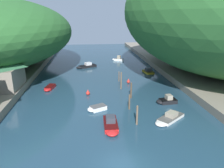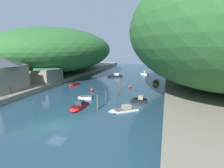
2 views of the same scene
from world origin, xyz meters
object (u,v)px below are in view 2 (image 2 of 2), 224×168
(boat_far_upstream, at_px, (74,85))
(channel_buoy_far, at_px, (130,87))
(boat_open_rowboat, at_px, (84,98))
(boat_cabin_cruiser, at_px, (79,106))
(channel_buoy_near, at_px, (92,90))
(boat_white_cruiser, at_px, (139,100))
(boat_small_dinghy, at_px, (123,109))
(boat_moored_right, at_px, (115,76))
(boat_yellow_tender, at_px, (156,82))
(boathouse_shed, at_px, (45,72))
(boat_red_skiff, at_px, (144,74))
(person_by_boathouse, at_px, (10,89))
(waterfront_building, at_px, (4,74))

(boat_far_upstream, xyz_separation_m, channel_buoy_far, (16.79, 2.33, 0.11))
(boat_open_rowboat, relative_size, boat_cabin_cruiser, 0.65)
(channel_buoy_near, bearing_deg, boat_cabin_cruiser, -77.22)
(boat_white_cruiser, height_order, boat_small_dinghy, boat_white_cruiser)
(boat_white_cruiser, height_order, boat_cabin_cruiser, boat_white_cruiser)
(boat_moored_right, bearing_deg, boat_yellow_tender, -143.32)
(boat_open_rowboat, distance_m, boat_yellow_tender, 26.70)
(boat_cabin_cruiser, bearing_deg, boat_open_rowboat, -72.53)
(boathouse_shed, bearing_deg, channel_buoy_far, 9.29)
(boat_cabin_cruiser, relative_size, boat_red_skiff, 1.36)
(boat_white_cruiser, relative_size, boat_far_upstream, 0.88)
(boat_small_dinghy, height_order, person_by_boathouse, person_by_boathouse)
(boat_red_skiff, xyz_separation_m, channel_buoy_near, (-9.99, -31.31, -0.11))
(boat_white_cruiser, relative_size, boat_small_dinghy, 0.65)
(waterfront_building, relative_size, boathouse_shed, 1.12)
(boat_open_rowboat, relative_size, person_by_boathouse, 2.02)
(boat_white_cruiser, xyz_separation_m, channel_buoy_far, (-4.38, 11.99, -0.04))
(channel_buoy_near, bearing_deg, boat_yellow_tender, 44.12)
(boat_open_rowboat, bearing_deg, boat_yellow_tender, -59.17)
(boat_red_skiff, bearing_deg, channel_buoy_far, -157.60)
(boat_moored_right, distance_m, boat_cabin_cruiser, 36.06)
(boat_white_cruiser, bearing_deg, channel_buoy_near, 62.49)
(person_by_boathouse, bearing_deg, boat_far_upstream, -0.71)
(boat_moored_right, height_order, boat_white_cruiser, boat_white_cruiser)
(boathouse_shed, bearing_deg, channel_buoy_near, -8.23)
(boat_moored_right, relative_size, boat_yellow_tender, 1.31)
(boat_yellow_tender, bearing_deg, boat_cabin_cruiser, -121.77)
(boathouse_shed, relative_size, boat_open_rowboat, 2.58)
(boathouse_shed, distance_m, boat_small_dinghy, 31.54)
(boat_white_cruiser, distance_m, boat_red_skiff, 36.93)
(boat_cabin_cruiser, height_order, person_by_boathouse, person_by_boathouse)
(boathouse_shed, relative_size, channel_buoy_near, 8.04)
(boathouse_shed, relative_size, boat_cabin_cruiser, 1.68)
(boat_open_rowboat, xyz_separation_m, boat_far_upstream, (-9.05, 11.36, -0.05))
(boat_open_rowboat, distance_m, channel_buoy_near, 7.27)
(waterfront_building, xyz_separation_m, channel_buoy_near, (17.49, 10.64, -4.92))
(waterfront_building, distance_m, boat_red_skiff, 50.38)
(waterfront_building, height_order, boat_open_rowboat, waterfront_building)
(boat_yellow_tender, height_order, boat_red_skiff, boat_red_skiff)
(boathouse_shed, bearing_deg, boat_moored_right, 52.02)
(boat_white_cruiser, bearing_deg, boat_open_rowboat, 92.70)
(boat_white_cruiser, xyz_separation_m, boat_cabin_cruiser, (-10.40, -7.63, -0.00))
(boat_small_dinghy, height_order, boat_cabin_cruiser, boat_cabin_cruiser)
(boat_white_cruiser, relative_size, channel_buoy_far, 3.40)
(boat_moored_right, xyz_separation_m, boat_white_cruiser, (13.81, -28.27, 0.03))
(boathouse_shed, height_order, boat_moored_right, boathouse_shed)
(boat_cabin_cruiser, height_order, channel_buoy_far, boat_cabin_cruiser)
(boat_white_cruiser, relative_size, boat_yellow_tender, 0.75)
(boat_open_rowboat, bearing_deg, channel_buoy_far, -55.81)
(boat_small_dinghy, distance_m, boat_yellow_tender, 27.38)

